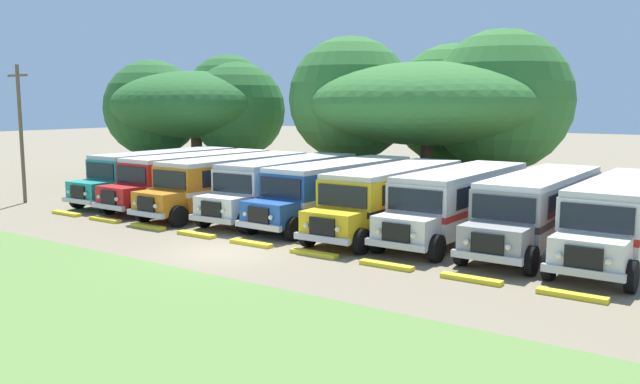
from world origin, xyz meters
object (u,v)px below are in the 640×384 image
Objects in this scene: parked_bus_slot_1 at (196,176)px; parked_bus_slot_7 at (540,206)px; parked_bus_slot_5 at (393,195)px; parked_bus_slot_2 at (233,181)px; broad_shade_tree at (434,103)px; parked_bus_slot_6 at (461,199)px; parked_bus_slot_8 at (623,214)px; utility_pole at (21,130)px; parked_bus_slot_0 at (163,173)px; parked_bus_slot_3 at (288,184)px; parked_bus_slot_4 at (338,188)px; secondary_tree at (199,105)px.

parked_bus_slot_7 is at bearing 92.74° from parked_bus_slot_1.
parked_bus_slot_1 and parked_bus_slot_5 have the same top height.
parked_bus_slot_5 is at bearing 91.24° from parked_bus_slot_2.
parked_bus_slot_6 is at bearing -60.21° from broad_shade_tree.
parked_bus_slot_8 is 1.40× the size of utility_pole.
parked_bus_slot_6 is 3.30m from parked_bus_slot_7.
utility_pole reaches higher than parked_bus_slot_0.
parked_bus_slot_6 is at bearing 100.22° from parked_bus_slot_5.
parked_bus_slot_1 is 10.20m from utility_pole.
parked_bus_slot_0 is at bearing -92.33° from parked_bus_slot_3.
parked_bus_slot_2 is (3.07, -0.35, 0.00)m from parked_bus_slot_1.
parked_bus_slot_4 is at bearing 89.75° from parked_bus_slot_0.
parked_bus_slot_6 is 0.63× the size of broad_shade_tree.
parked_bus_slot_7 is at bearing 89.92° from parked_bus_slot_0.
parked_bus_slot_1 is (3.03, -0.28, 0.00)m from parked_bus_slot_0.
parked_bus_slot_3 is 0.79× the size of secondary_tree.
parked_bus_slot_7 is (12.55, 0.12, 0.00)m from parked_bus_slot_3.
parked_bus_slot_3 and parked_bus_slot_4 have the same top height.
parked_bus_slot_1 and parked_bus_slot_7 have the same top height.
parked_bus_slot_2 is 1.00× the size of parked_bus_slot_8.
parked_bus_slot_6 is at bearing 93.82° from parked_bus_slot_2.
parked_bus_slot_0 is 1.00× the size of parked_bus_slot_2.
parked_bus_slot_2 is 1.40× the size of utility_pole.
parked_bus_slot_2 and parked_bus_slot_7 have the same top height.
parked_bus_slot_6 and parked_bus_slot_8 have the same top height.
parked_bus_slot_4 is (12.27, 0.06, 0.00)m from parked_bus_slot_0.
parked_bus_slot_8 is at bearing 91.42° from parked_bus_slot_5.
parked_bus_slot_3 is 15.64m from parked_bus_slot_8.
parked_bus_slot_6 is (2.91, 0.60, 0.00)m from parked_bus_slot_5.
parked_bus_slot_6 is 14.81m from broad_shade_tree.
parked_bus_slot_1 is 12.53m from parked_bus_slot_5.
parked_bus_slot_7 is at bearing -93.71° from parked_bus_slot_8.
parked_bus_slot_7 is at bearing 93.38° from parked_bus_slot_2.
parked_bus_slot_4 is 0.79× the size of secondary_tree.
parked_bus_slot_3 is (9.22, 0.04, 0.00)m from parked_bus_slot_0.
parked_bus_slot_6 is (6.20, 0.04, 0.00)m from parked_bus_slot_4.
broad_shade_tree is 1.25× the size of secondary_tree.
parked_bus_slot_8 is at bearing 89.36° from parked_bus_slot_0.
parked_bus_slot_0 and parked_bus_slot_3 have the same top height.
parked_bus_slot_5 is 2.97m from parked_bus_slot_6.
parked_bus_slot_0 is at bearing -132.46° from broad_shade_tree.
broad_shade_tree is at bearing -132.56° from parked_bus_slot_8.
secondary_tree is (-6.63, 9.63, 3.87)m from parked_bus_slot_0.
secondary_tree is (-9.66, 9.91, 3.87)m from parked_bus_slot_1.
parked_bus_slot_8 is at bearing 92.24° from parked_bus_slot_2.
parked_bus_slot_1 is 1.41× the size of utility_pole.
parked_bus_slot_5 is at bearing 90.35° from parked_bus_slot_1.
parked_bus_slot_3 is 1.00× the size of parked_bus_slot_8.
parked_bus_slot_1 is at bearing -45.73° from secondary_tree.
parked_bus_slot_3 and parked_bus_slot_6 have the same top height.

